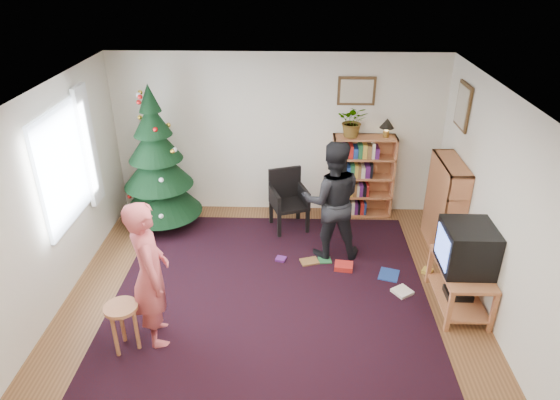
{
  "coord_description": "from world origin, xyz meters",
  "views": [
    {
      "loc": [
        0.27,
        -4.73,
        3.84
      ],
      "look_at": [
        0.1,
        0.62,
        1.1
      ],
      "focal_mm": 32.0,
      "sensor_mm": 36.0,
      "label": 1
    }
  ],
  "objects_px": {
    "tv_stand": "(460,283)",
    "crt_tv": "(467,247)",
    "potted_plant": "(353,121)",
    "person_by_chair": "(332,201)",
    "armchair": "(289,197)",
    "picture_right": "(463,106)",
    "stool": "(122,316)",
    "table_lamp": "(387,124)",
    "christmas_tree": "(158,170)",
    "bookshelf_right": "(445,205)",
    "bookshelf_back": "(362,176)",
    "picture_back": "(357,91)",
    "person_standing": "(150,274)"
  },
  "relations": [
    {
      "from": "tv_stand",
      "to": "crt_tv",
      "type": "xyz_separation_m",
      "value": [
        -0.0,
        0.0,
        0.49
      ]
    },
    {
      "from": "tv_stand",
      "to": "potted_plant",
      "type": "distance_m",
      "value": 2.8
    },
    {
      "from": "crt_tv",
      "to": "person_by_chair",
      "type": "distance_m",
      "value": 1.8
    },
    {
      "from": "armchair",
      "to": "person_by_chair",
      "type": "bearing_deg",
      "value": -72.22
    },
    {
      "from": "picture_right",
      "to": "tv_stand",
      "type": "relative_size",
      "value": 0.62
    },
    {
      "from": "person_by_chair",
      "to": "potted_plant",
      "type": "xyz_separation_m",
      "value": [
        0.35,
        1.19,
        0.71
      ]
    },
    {
      "from": "stool",
      "to": "table_lamp",
      "type": "bearing_deg",
      "value": 45.15
    },
    {
      "from": "tv_stand",
      "to": "table_lamp",
      "type": "bearing_deg",
      "value": 104.98
    },
    {
      "from": "christmas_tree",
      "to": "person_by_chair",
      "type": "bearing_deg",
      "value": -16.54
    },
    {
      "from": "stool",
      "to": "table_lamp",
      "type": "distance_m",
      "value": 4.51
    },
    {
      "from": "bookshelf_right",
      "to": "person_by_chair",
      "type": "height_order",
      "value": "person_by_chair"
    },
    {
      "from": "person_by_chair",
      "to": "table_lamp",
      "type": "relative_size",
      "value": 5.84
    },
    {
      "from": "christmas_tree",
      "to": "bookshelf_back",
      "type": "distance_m",
      "value": 3.09
    },
    {
      "from": "christmas_tree",
      "to": "tv_stand",
      "type": "relative_size",
      "value": 2.27
    },
    {
      "from": "christmas_tree",
      "to": "bookshelf_right",
      "type": "xyz_separation_m",
      "value": [
        4.08,
        -0.49,
        -0.25
      ]
    },
    {
      "from": "picture_back",
      "to": "crt_tv",
      "type": "xyz_separation_m",
      "value": [
        1.07,
        -2.4,
        -1.14
      ]
    },
    {
      "from": "table_lamp",
      "to": "crt_tv",
      "type": "bearing_deg",
      "value": -75.08
    },
    {
      "from": "bookshelf_back",
      "to": "tv_stand",
      "type": "distance_m",
      "value": 2.46
    },
    {
      "from": "christmas_tree",
      "to": "crt_tv",
      "type": "bearing_deg",
      "value": -24.63
    },
    {
      "from": "picture_back",
      "to": "tv_stand",
      "type": "bearing_deg",
      "value": -65.95
    },
    {
      "from": "tv_stand",
      "to": "table_lamp",
      "type": "height_order",
      "value": "table_lamp"
    },
    {
      "from": "picture_right",
      "to": "bookshelf_back",
      "type": "xyz_separation_m",
      "value": [
        -1.16,
        0.59,
        -1.29
      ]
    },
    {
      "from": "stool",
      "to": "table_lamp",
      "type": "height_order",
      "value": "table_lamp"
    },
    {
      "from": "table_lamp",
      "to": "bookshelf_right",
      "type": "bearing_deg",
      "value": -52.37
    },
    {
      "from": "picture_back",
      "to": "potted_plant",
      "type": "distance_m",
      "value": 0.43
    },
    {
      "from": "crt_tv",
      "to": "armchair",
      "type": "xyz_separation_m",
      "value": [
        -2.03,
        1.85,
        -0.33
      ]
    },
    {
      "from": "bookshelf_back",
      "to": "tv_stand",
      "type": "relative_size",
      "value": 1.35
    },
    {
      "from": "bookshelf_right",
      "to": "crt_tv",
      "type": "relative_size",
      "value": 2.14
    },
    {
      "from": "christmas_tree",
      "to": "person_standing",
      "type": "height_order",
      "value": "christmas_tree"
    },
    {
      "from": "crt_tv",
      "to": "christmas_tree",
      "type": "bearing_deg",
      "value": 155.37
    },
    {
      "from": "person_by_chair",
      "to": "table_lamp",
      "type": "bearing_deg",
      "value": -127.63
    },
    {
      "from": "christmas_tree",
      "to": "picture_right",
      "type": "bearing_deg",
      "value": -1.89
    },
    {
      "from": "person_standing",
      "to": "crt_tv",
      "type": "bearing_deg",
      "value": -100.29
    },
    {
      "from": "bookshelf_back",
      "to": "stool",
      "type": "height_order",
      "value": "bookshelf_back"
    },
    {
      "from": "stool",
      "to": "potted_plant",
      "type": "height_order",
      "value": "potted_plant"
    },
    {
      "from": "picture_right",
      "to": "christmas_tree",
      "type": "distance_m",
      "value": 4.34
    },
    {
      "from": "bookshelf_right",
      "to": "picture_back",
      "type": "bearing_deg",
      "value": 47.87
    },
    {
      "from": "table_lamp",
      "to": "christmas_tree",
      "type": "bearing_deg",
      "value": -172.33
    },
    {
      "from": "picture_right",
      "to": "tv_stand",
      "type": "distance_m",
      "value": 2.34
    },
    {
      "from": "picture_back",
      "to": "armchair",
      "type": "distance_m",
      "value": 1.83
    },
    {
      "from": "person_standing",
      "to": "stool",
      "type": "bearing_deg",
      "value": 104.62
    },
    {
      "from": "person_standing",
      "to": "bookshelf_back",
      "type": "bearing_deg",
      "value": -61.85
    },
    {
      "from": "bookshelf_right",
      "to": "stool",
      "type": "height_order",
      "value": "bookshelf_right"
    },
    {
      "from": "person_by_chair",
      "to": "bookshelf_right",
      "type": "bearing_deg",
      "value": -173.1
    },
    {
      "from": "bookshelf_back",
      "to": "crt_tv",
      "type": "relative_size",
      "value": 2.14
    },
    {
      "from": "crt_tv",
      "to": "armchair",
      "type": "distance_m",
      "value": 2.76
    },
    {
      "from": "person_standing",
      "to": "table_lamp",
      "type": "relative_size",
      "value": 5.85
    },
    {
      "from": "christmas_tree",
      "to": "armchair",
      "type": "relative_size",
      "value": 2.4
    },
    {
      "from": "armchair",
      "to": "table_lamp",
      "type": "relative_size",
      "value": 3.19
    },
    {
      "from": "picture_back",
      "to": "bookshelf_back",
      "type": "distance_m",
      "value": 1.3
    }
  ]
}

